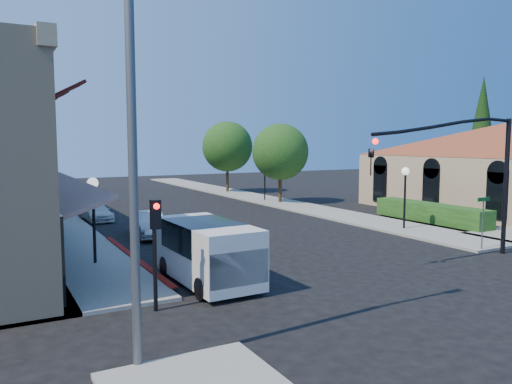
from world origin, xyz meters
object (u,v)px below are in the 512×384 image
secondary_signal (155,234)px  lamppost_left_far (51,177)px  lamppost_right_near (405,182)px  parked_car_d (85,193)px  lamppost_right_far (265,169)px  parked_car_b (149,224)px  signal_mast_arm (475,163)px  cobra_streetlight (148,128)px  parked_car_a (199,250)px  street_tree_b (227,147)px  street_tree_a (280,152)px  parked_car_c (96,212)px  conifer_far (482,127)px  white_van (208,249)px  lamppost_left_near (93,198)px  street_name_sign (483,215)px

secondary_signal → lamppost_left_far: (-0.50, 20.59, 0.42)m
lamppost_right_near → parked_car_d: bearing=119.0°
lamppost_right_far → parked_car_b: bearing=-140.4°
signal_mast_arm → cobra_streetlight: 15.45m
parked_car_a → parked_car_d: parked_car_a is taller
street_tree_b → secondary_signal: 34.97m
street_tree_a → parked_car_a: 21.30m
parked_car_a → parked_car_c: 14.06m
cobra_streetlight → parked_car_d: bearing=82.7°
conifer_far → parked_car_b: (-32.80, -5.00, -5.69)m
signal_mast_arm → lamppost_right_far: 22.70m
white_van → parked_car_a: size_ratio=1.32×
parked_car_a → conifer_far: bearing=17.5°
parked_car_d → lamppost_right_far: bearing=-23.2°
cobra_streetlight → parked_car_d: size_ratio=2.09×
signal_mast_arm → lamppost_left_near: bearing=155.6°
signal_mast_arm → lamppost_right_near: size_ratio=2.24×
signal_mast_arm → lamppost_left_near: signal_mast_arm is taller
signal_mast_arm → parked_car_a: size_ratio=2.14×
street_tree_a → parked_car_c: 15.51m
street_tree_b → cobra_streetlight: (-17.95, -34.00, 0.72)m
lamppost_left_near → white_van: (3.00, -4.60, -1.48)m
secondary_signal → cobra_streetlight: cobra_streetlight is taller
secondary_signal → lamppost_left_near: 6.63m
cobra_streetlight → parked_car_b: (4.35, 15.00, -4.60)m
signal_mast_arm → parked_car_c: signal_mast_arm is taller
signal_mast_arm → street_name_sign: 2.98m
signal_mast_arm → parked_car_d: size_ratio=1.80×
lamppost_left_far → parked_car_c: (2.36, -2.00, -2.20)m
lamppost_right_near → lamppost_left_near: bearing=180.0°
lamppost_left_far → lamppost_right_near: (17.00, -14.00, 0.00)m
signal_mast_arm → parked_car_c: (-11.99, 18.50, -3.55)m
signal_mast_arm → white_van: signal_mast_arm is taller
street_tree_b → secondary_signal: size_ratio=2.11×
lamppost_right_far → parked_car_c: (-14.64, -4.00, -2.20)m
street_name_sign → parked_car_a: (-12.30, 3.80, -1.06)m
cobra_streetlight → parked_car_b: bearing=73.8°
parked_car_b → lamppost_left_far: bearing=118.6°
lamppost_left_far → parked_car_d: (3.70, 10.00, -2.12)m
signal_mast_arm → street_name_sign: signal_mast_arm is taller
signal_mast_arm → street_name_sign: size_ratio=3.20×
conifer_far → parked_car_b: 33.66m
parked_car_c → conifer_far: bearing=-6.9°
street_tree_a → lamppost_left_far: (-17.30, 0.00, -1.46)m
parked_car_b → street_name_sign: bearing=-35.1°
lamppost_right_near → parked_car_d: size_ratio=0.80×
secondary_signal → street_name_sign: bearing=2.9°
white_van → lamppost_right_far: bearing=55.8°
signal_mast_arm → white_van: bearing=170.5°
lamppost_right_far → white_van: bearing=-124.2°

